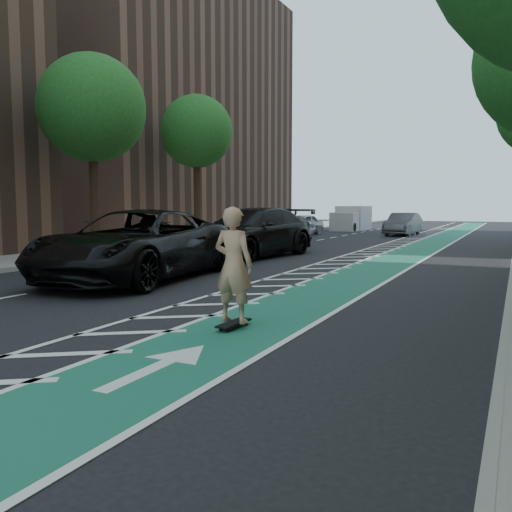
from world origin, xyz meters
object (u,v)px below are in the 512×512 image
Objects in this scene: suv_far at (252,232)px; barrel_a at (80,266)px; suv_near at (137,245)px; skateboarder at (234,265)px.

suv_far reaches higher than barrel_a.
suv_near is 1.70m from barrel_a.
suv_near is at bearing 28.10° from barrel_a.
suv_far is (-5.27, 11.34, -0.12)m from skateboarder.
suv_far is at bearing 84.45° from suv_near.
skateboarder reaches higher than suv_near.
barrel_a is at bearing -24.12° from skateboarder.
barrel_a is at bearing -157.45° from suv_near.
suv_near is 8.70× the size of barrel_a.
suv_near reaches higher than suv_far.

